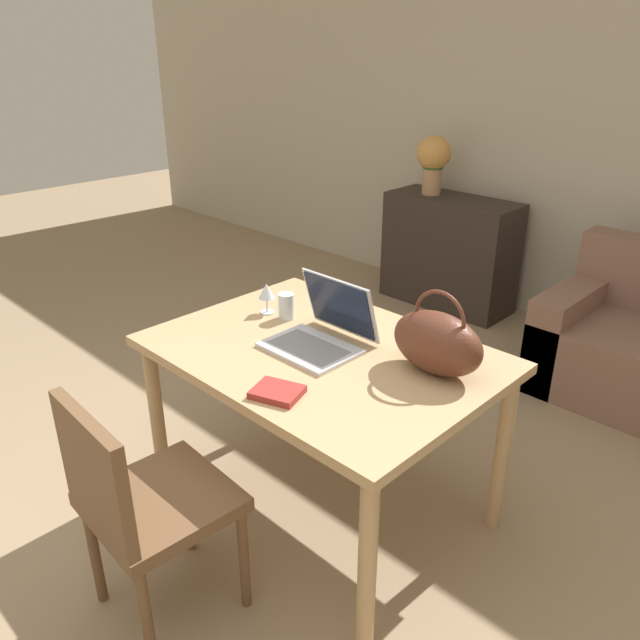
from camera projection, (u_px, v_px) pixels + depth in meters
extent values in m
plane|color=#997F60|center=(191.00, 589.00, 2.30)|extent=(14.00, 14.00, 0.00)
cube|color=#BCB29E|center=(610.00, 127.00, 3.86)|extent=(10.00, 0.06, 2.70)
cube|color=tan|center=(322.00, 354.00, 2.41)|extent=(1.30, 0.94, 0.04)
cylinder|color=tan|center=(157.00, 420.00, 2.67)|extent=(0.06, 0.06, 0.72)
cylinder|color=tan|center=(367.00, 569.00, 1.92)|extent=(0.06, 0.06, 0.72)
cylinder|color=tan|center=(295.00, 356.00, 3.21)|extent=(0.06, 0.06, 0.72)
cylinder|color=tan|center=(502.00, 453.00, 2.45)|extent=(0.06, 0.06, 0.72)
cube|color=brown|center=(162.00, 502.00, 2.06)|extent=(0.46, 0.46, 0.05)
cube|color=brown|center=(94.00, 473.00, 1.85)|extent=(0.42, 0.06, 0.40)
cylinder|color=brown|center=(187.00, 505.00, 2.40)|extent=(0.04, 0.04, 0.43)
cylinder|color=brown|center=(244.00, 559.00, 2.15)|extent=(0.04, 0.04, 0.43)
cylinder|color=brown|center=(95.00, 554.00, 2.17)|extent=(0.04, 0.04, 0.43)
cylinder|color=brown|center=(147.00, 620.00, 1.92)|extent=(0.04, 0.04, 0.43)
cube|color=#7F5B4C|center=(570.00, 330.00, 3.67)|extent=(0.20, 0.79, 0.56)
cube|color=#332823|center=(449.00, 252.00, 4.61)|extent=(0.96, 0.40, 0.81)
cube|color=silver|center=(310.00, 349.00, 2.39)|extent=(0.35, 0.25, 0.02)
cube|color=gray|center=(309.00, 347.00, 2.38)|extent=(0.30, 0.16, 0.00)
cube|color=silver|center=(341.00, 306.00, 2.45)|extent=(0.35, 0.08, 0.25)
cube|color=#19233D|center=(340.00, 306.00, 2.44)|extent=(0.32, 0.07, 0.22)
cylinder|color=silver|center=(286.00, 306.00, 2.64)|extent=(0.07, 0.07, 0.11)
cylinder|color=silver|center=(267.00, 312.00, 2.72)|extent=(0.06, 0.06, 0.01)
cylinder|color=silver|center=(267.00, 305.00, 2.70)|extent=(0.01, 0.01, 0.06)
cone|color=silver|center=(267.00, 291.00, 2.68)|extent=(0.07, 0.07, 0.07)
ellipsoid|color=#592D1E|center=(437.00, 343.00, 2.20)|extent=(0.35, 0.19, 0.23)
torus|color=#592D1E|center=(439.00, 318.00, 2.16)|extent=(0.21, 0.01, 0.21)
cylinder|color=tan|center=(432.00, 180.00, 4.51)|extent=(0.14, 0.14, 0.20)
sphere|color=#3D6B38|center=(433.00, 160.00, 4.45)|extent=(0.18, 0.18, 0.18)
sphere|color=#D6994C|center=(434.00, 153.00, 4.43)|extent=(0.24, 0.24, 0.24)
cube|color=maroon|center=(277.00, 392.00, 2.09)|extent=(0.19, 0.18, 0.02)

